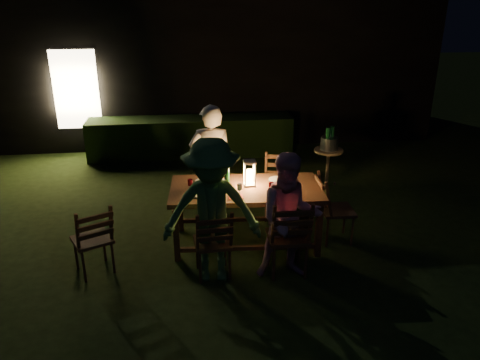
{
  "coord_description": "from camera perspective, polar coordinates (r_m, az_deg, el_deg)",
  "views": [
    {
      "loc": [
        -0.63,
        -5.7,
        3.21
      ],
      "look_at": [
        0.09,
        0.16,
        0.83
      ],
      "focal_mm": 35.0,
      "sensor_mm": 36.0,
      "label": 1
    }
  ],
  "objects": [
    {
      "name": "phone",
      "position": [
        5.86,
        -5.12,
        -2.12
      ],
      "size": [
        0.14,
        0.07,
        0.01
      ],
      "primitive_type": "cube",
      "color": "black",
      "rests_on": "dining_table"
    },
    {
      "name": "napkin_left",
      "position": [
        5.84,
        -0.52,
        -2.08
      ],
      "size": [
        0.18,
        0.14,
        0.01
      ],
      "primitive_type": "cube",
      "color": "red",
      "rests_on": "dining_table"
    },
    {
      "name": "ice_bucket",
      "position": [
        8.22,
        10.83,
        4.4
      ],
      "size": [
        0.3,
        0.3,
        0.22
      ],
      "primitive_type": "cylinder",
      "color": "#A5A8AD",
      "rests_on": "side_table"
    },
    {
      "name": "garden_envelope",
      "position": [
        11.98,
        -4.09,
        14.08
      ],
      "size": [
        40.0,
        40.0,
        3.2
      ],
      "color": "black",
      "rests_on": "ground"
    },
    {
      "name": "chair_far_left",
      "position": [
        7.06,
        -3.38,
        -2.62
      ],
      "size": [
        0.49,
        0.51,
        0.93
      ],
      "rotation": [
        0.0,
        0.0,
        2.97
      ],
      "color": "#462A17",
      "rests_on": "ground"
    },
    {
      "name": "person_opp_right",
      "position": [
        5.48,
        6.06,
        -4.55
      ],
      "size": [
        0.79,
        0.64,
        1.56
      ],
      "primitive_type": "imported",
      "rotation": [
        0.0,
        0.0,
        -0.06
      ],
      "color": "#C386A1",
      "rests_on": "ground"
    },
    {
      "name": "wineglass_e",
      "position": [
        5.83,
        -0.04,
        -1.25
      ],
      "size": [
        0.06,
        0.06,
        0.18
      ],
      "primitive_type": null,
      "color": "silver",
      "rests_on": "dining_table"
    },
    {
      "name": "chair_end",
      "position": [
        6.56,
        11.51,
        -4.85
      ],
      "size": [
        0.49,
        0.46,
        1.0
      ],
      "rotation": [
        0.0,
        0.0,
        -1.6
      ],
      "color": "#462A17",
      "rests_on": "ground"
    },
    {
      "name": "wineglass_d",
      "position": [
        6.35,
        6.2,
        0.62
      ],
      "size": [
        0.06,
        0.06,
        0.18
      ],
      "primitive_type": null,
      "color": "#59070F",
      "rests_on": "dining_table"
    },
    {
      "name": "bottle_bucket_b",
      "position": [
        8.25,
        11.1,
        4.83
      ],
      "size": [
        0.07,
        0.07,
        0.32
      ],
      "primitive_type": "cylinder",
      "color": "#0F471E",
      "rests_on": "side_table"
    },
    {
      "name": "dining_table",
      "position": [
        6.18,
        0.72,
        -1.58
      ],
      "size": [
        2.04,
        1.11,
        0.83
      ],
      "rotation": [
        0.0,
        0.0,
        -0.06
      ],
      "color": "#462A17",
      "rests_on": "ground"
    },
    {
      "name": "chair_near_left",
      "position": [
        5.69,
        -3.29,
        -8.99
      ],
      "size": [
        0.46,
        0.49,
        0.96
      ],
      "rotation": [
        0.0,
        0.0,
        0.07
      ],
      "color": "#462A17",
      "rests_on": "ground"
    },
    {
      "name": "person_opp_left",
      "position": [
        5.36,
        -3.45,
        -3.9
      ],
      "size": [
        1.17,
        0.72,
        1.75
      ],
      "primitive_type": "imported",
      "rotation": [
        0.0,
        0.0,
        -0.06
      ],
      "color": "#3B6E37",
      "rests_on": "ground"
    },
    {
      "name": "napkin_right",
      "position": [
        5.93,
        6.24,
        -1.82
      ],
      "size": [
        0.18,
        0.14,
        0.01
      ],
      "primitive_type": "cube",
      "color": "red",
      "rests_on": "dining_table"
    },
    {
      "name": "wineglass_c",
      "position": [
        5.88,
        3.84,
        -1.08
      ],
      "size": [
        0.06,
        0.06,
        0.18
      ],
      "primitive_type": null,
      "color": "#59070F",
      "rests_on": "dining_table"
    },
    {
      "name": "plate_far_right",
      "position": [
        6.39,
        4.61,
        0.04
      ],
      "size": [
        0.25,
        0.25,
        0.01
      ],
      "primitive_type": "cylinder",
      "color": "white",
      "rests_on": "dining_table"
    },
    {
      "name": "chair_far_right",
      "position": [
        7.11,
        4.71,
        -2.26
      ],
      "size": [
        0.53,
        0.56,
        1.0
      ],
      "rotation": [
        0.0,
        0.0,
        2.95
      ],
      "color": "#462A17",
      "rests_on": "ground"
    },
    {
      "name": "chair_spare",
      "position": [
        6.0,
        -17.36,
        -8.27
      ],
      "size": [
        0.59,
        0.61,
        0.97
      ],
      "rotation": [
        0.0,
        0.0,
        0.46
      ],
      "color": "#462A17",
      "rests_on": "ground"
    },
    {
      "name": "side_table",
      "position": [
        8.27,
        10.73,
        3.15
      ],
      "size": [
        0.5,
        0.5,
        0.68
      ],
      "color": "olive",
      "rests_on": "ground"
    },
    {
      "name": "wineglass_a",
      "position": [
        6.36,
        -2.15,
        0.77
      ],
      "size": [
        0.06,
        0.06,
        0.18
      ],
      "primitive_type": null,
      "color": "#59070F",
      "rests_on": "dining_table"
    },
    {
      "name": "bottle_table",
      "position": [
        6.08,
        -1.62,
        0.28
      ],
      "size": [
        0.07,
        0.07,
        0.28
      ],
      "primitive_type": "cylinder",
      "color": "#0F471E",
      "rests_on": "dining_table"
    },
    {
      "name": "person_house_side",
      "position": [
        6.88,
        -3.51,
        2.07
      ],
      "size": [
        0.66,
        0.46,
        1.75
      ],
      "primitive_type": "imported",
      "rotation": [
        0.0,
        0.0,
        3.08
      ],
      "color": "white",
      "rests_on": "ground"
    },
    {
      "name": "chair_near_right",
      "position": [
        5.74,
        5.81,
        -8.43
      ],
      "size": [
        0.48,
        0.52,
        1.06
      ],
      "rotation": [
        0.0,
        0.0,
        -0.02
      ],
      "color": "#462A17",
      "rests_on": "ground"
    },
    {
      "name": "lantern",
      "position": [
        6.14,
        1.17,
        0.67
      ],
      "size": [
        0.16,
        0.16,
        0.35
      ],
      "color": "white",
      "rests_on": "dining_table"
    },
    {
      "name": "plate_near_right",
      "position": [
        5.99,
        5.18,
        -1.53
      ],
      "size": [
        0.25,
        0.25,
        0.01
      ],
      "primitive_type": "cylinder",
      "color": "white",
      "rests_on": "dining_table"
    },
    {
      "name": "bottle_bucket_a",
      "position": [
        8.15,
        10.6,
        4.64
      ],
      "size": [
        0.07,
        0.07,
        0.32
      ],
      "primitive_type": "cylinder",
      "color": "#0F471E",
      "rests_on": "side_table"
    },
    {
      "name": "plate_near_left",
      "position": [
        5.93,
        -4.43,
        -1.76
      ],
      "size": [
        0.25,
        0.25,
        0.01
      ],
      "primitive_type": "cylinder",
      "color": "white",
      "rests_on": "dining_table"
    },
    {
      "name": "plate_far_left",
      "position": [
        6.33,
        -4.38,
        -0.16
      ],
      "size": [
        0.25,
        0.25,
        0.01
      ],
      "primitive_type": "cylinder",
      "color": "white",
      "rests_on": "dining_table"
    },
    {
      "name": "wineglass_b",
      "position": [
        5.99,
        -6.07,
        -0.71
      ],
      "size": [
        0.06,
        0.06,
        0.18
      ],
      "primitive_type": null,
      "color": "#59070F",
      "rests_on": "dining_table"
    }
  ]
}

